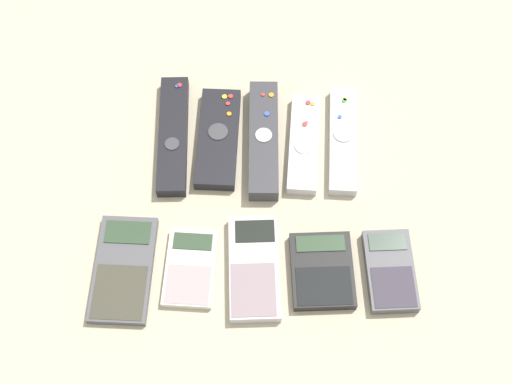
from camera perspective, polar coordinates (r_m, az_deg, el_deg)
ground_plane at (r=1.04m, az=-0.03°, el=-1.56°), size 3.00×3.00×0.00m
remote_0 at (r=1.10m, az=-6.64°, el=4.55°), size 0.05×0.21×0.02m
remote_1 at (r=1.09m, az=-3.05°, el=4.32°), size 0.06×0.17×0.02m
remote_2 at (r=1.08m, az=0.61°, el=4.23°), size 0.05×0.20×0.03m
remote_3 at (r=1.09m, az=3.84°, el=3.88°), size 0.05×0.17×0.02m
remote_4 at (r=1.10m, az=6.95°, el=4.16°), size 0.05×0.19×0.02m
calculator_0 at (r=1.01m, az=-10.55°, el=-6.07°), size 0.08×0.16×0.01m
calculator_1 at (r=1.00m, az=-5.28°, el=-6.09°), size 0.07×0.12×0.01m
calculator_2 at (r=0.99m, az=-0.24°, el=-6.07°), size 0.08×0.16×0.02m
calculator_3 at (r=0.99m, az=5.31°, el=-6.27°), size 0.09×0.12×0.02m
calculator_4 at (r=1.01m, az=10.68°, el=-6.20°), size 0.07×0.12×0.02m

